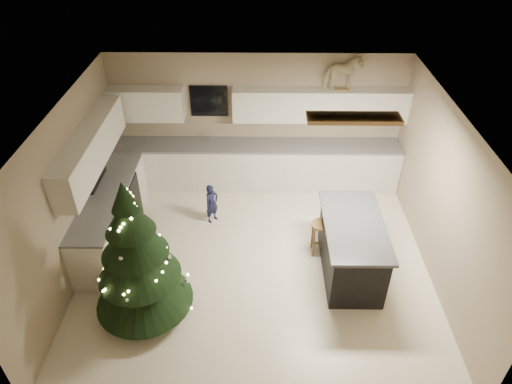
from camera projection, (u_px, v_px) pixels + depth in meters
ground_plane at (256, 261)px, 7.46m from camera, size 5.50×5.50×0.00m
room_shell at (257, 172)px, 6.44m from camera, size 5.52×5.02×2.61m
cabinetry at (207, 168)px, 8.36m from camera, size 5.50×3.20×2.00m
island at (351, 248)px, 7.02m from camera, size 0.90×1.70×0.95m
bar_stool at (321, 231)px, 7.38m from camera, size 0.32×0.32×0.61m
christmas_tree at (138, 264)px, 6.12m from camera, size 1.41×1.37×2.26m
toddler at (212, 204)px, 8.11m from camera, size 0.32×0.32×0.75m
rocking_horse at (343, 73)px, 7.98m from camera, size 0.73×0.50×0.59m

